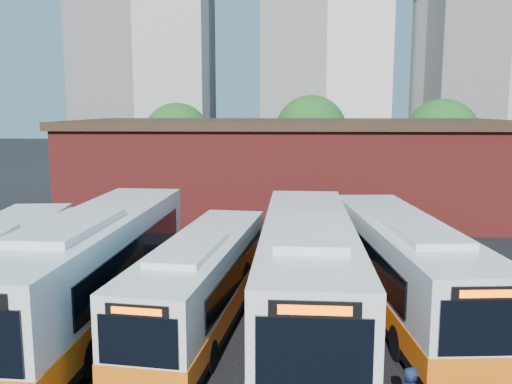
{
  "coord_description": "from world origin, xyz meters",
  "views": [
    {
      "loc": [
        -1.08,
        -16.08,
        7.2
      ],
      "look_at": [
        -1.99,
        7.04,
        3.59
      ],
      "focal_mm": 38.0,
      "sensor_mm": 36.0,
      "label": 1
    }
  ],
  "objects_px": {
    "bus_midwest": "(202,286)",
    "bus_mideast": "(307,278)",
    "bus_west": "(93,273)",
    "bus_east": "(405,271)"
  },
  "relations": [
    {
      "from": "bus_midwest",
      "to": "bus_mideast",
      "type": "xyz_separation_m",
      "value": [
        3.47,
        -0.02,
        0.32
      ]
    },
    {
      "from": "bus_west",
      "to": "bus_mideast",
      "type": "bearing_deg",
      "value": 1.57
    },
    {
      "from": "bus_east",
      "to": "bus_west",
      "type": "bearing_deg",
      "value": -178.32
    },
    {
      "from": "bus_mideast",
      "to": "bus_east",
      "type": "relative_size",
      "value": 1.08
    },
    {
      "from": "bus_mideast",
      "to": "bus_west",
      "type": "bearing_deg",
      "value": -179.43
    },
    {
      "from": "bus_midwest",
      "to": "bus_mideast",
      "type": "bearing_deg",
      "value": 7.39
    },
    {
      "from": "bus_west",
      "to": "bus_mideast",
      "type": "height_order",
      "value": "bus_west"
    },
    {
      "from": "bus_west",
      "to": "bus_midwest",
      "type": "height_order",
      "value": "bus_west"
    },
    {
      "from": "bus_west",
      "to": "bus_east",
      "type": "relative_size",
      "value": 1.09
    },
    {
      "from": "bus_mideast",
      "to": "bus_east",
      "type": "height_order",
      "value": "bus_mideast"
    }
  ]
}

